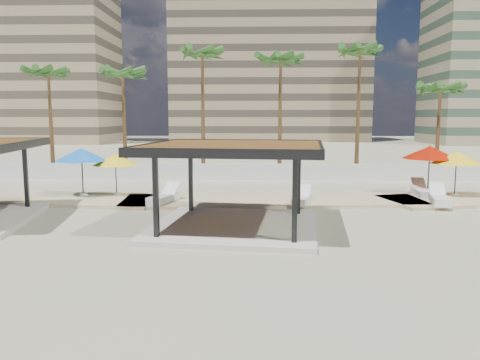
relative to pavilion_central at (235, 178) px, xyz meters
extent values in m
plane|color=tan|center=(-0.23, -0.88, -2.10)|extent=(200.00, 200.00, 0.00)
cube|color=#C6B284|center=(-12.23, 6.62, -2.04)|extent=(16.40, 6.19, 0.24)
cube|color=#C6B284|center=(1.77, 6.12, -2.04)|extent=(16.24, 5.11, 0.24)
cube|color=silver|center=(-0.23, 15.12, -1.50)|extent=(56.00, 0.30, 1.20)
cube|color=#937F60|center=(-42.23, 67.12, 12.90)|extent=(34.00, 16.00, 30.00)
cube|color=#847259|center=(3.77, 77.12, 11.90)|extent=(38.00, 16.00, 28.00)
cube|color=beige|center=(0.00, 0.00, -2.00)|extent=(7.36, 7.36, 0.20)
cube|color=black|center=(-2.79, -2.18, -0.39)|extent=(0.20, 0.20, 3.00)
cube|color=black|center=(-2.18, 2.79, -0.39)|extent=(0.20, 0.20, 3.00)
cube|color=black|center=(2.18, -2.79, -0.39)|extent=(0.20, 0.20, 3.00)
cube|color=black|center=(2.79, 2.18, -0.39)|extent=(0.20, 0.20, 3.00)
cube|color=brown|center=(0.00, 0.00, 1.25)|extent=(7.58, 7.58, 0.28)
cube|color=black|center=(-0.41, -3.38, 1.25)|extent=(6.87, 0.95, 0.34)
cube|color=black|center=(0.41, 3.38, 1.25)|extent=(6.87, 0.95, 0.34)
cube|color=black|center=(-3.38, 0.41, 1.25)|extent=(0.95, 6.87, 0.34)
cube|color=black|center=(3.38, -0.41, 1.25)|extent=(0.95, 6.87, 0.34)
cube|color=black|center=(-10.34, 3.47, -0.38)|extent=(0.21, 0.21, 3.03)
cube|color=black|center=(-9.04, 1.12, 1.28)|extent=(1.23, 6.91, 0.34)
cylinder|color=beige|center=(-7.06, 7.31, -1.86)|extent=(0.45, 0.45, 0.11)
cylinder|color=#262628|center=(-7.06, 7.31, -0.84)|extent=(0.06, 0.06, 2.16)
cone|color=yellow|center=(-7.06, 7.31, 0.09)|extent=(3.45, 3.45, 0.63)
cylinder|color=beige|center=(10.87, 8.32, -1.85)|extent=(0.53, 0.53, 0.13)
cylinder|color=#262628|center=(10.87, 8.32, -0.63)|extent=(0.07, 0.07, 2.56)
cone|color=#9D1201|center=(10.87, 8.32, 0.47)|extent=(4.10, 4.10, 0.75)
cylinder|color=beige|center=(12.06, 7.51, -1.86)|extent=(0.48, 0.48, 0.12)
cylinder|color=#262628|center=(12.06, 7.51, -0.77)|extent=(0.07, 0.07, 2.30)
cone|color=yellow|center=(12.06, 7.51, 0.22)|extent=(3.61, 3.61, 0.67)
cylinder|color=beige|center=(-8.86, 6.98, -1.86)|extent=(0.52, 0.52, 0.12)
cylinder|color=#262628|center=(-8.86, 6.98, -0.67)|extent=(0.07, 0.07, 2.48)
cone|color=blue|center=(-8.86, 6.98, 0.39)|extent=(3.25, 3.25, 0.72)
cube|color=white|center=(-3.91, 4.92, -1.76)|extent=(1.43, 2.43, 0.32)
cube|color=white|center=(-3.91, 4.92, -1.56)|extent=(1.43, 2.43, 0.07)
cube|color=white|center=(-3.65, 5.78, -1.29)|extent=(0.95, 0.98, 0.58)
cube|color=white|center=(3.22, 4.92, -1.77)|extent=(1.22, 2.16, 0.29)
cube|color=white|center=(3.22, 4.92, -1.60)|extent=(1.22, 2.16, 0.06)
cube|color=white|center=(3.42, 5.69, -1.35)|extent=(0.83, 0.86, 0.52)
cube|color=white|center=(10.22, 4.92, -1.76)|extent=(1.26, 2.38, 0.32)
cube|color=white|center=(10.22, 4.92, -1.57)|extent=(1.26, 2.38, 0.07)
cube|color=white|center=(10.41, 5.78, -1.29)|extent=(0.90, 0.92, 0.58)
cube|color=white|center=(10.25, 7.50, -1.76)|extent=(0.97, 2.26, 0.31)
cube|color=white|center=(10.25, 7.50, -1.58)|extent=(0.97, 2.26, 0.07)
cube|color=white|center=(10.33, 8.35, -1.31)|extent=(0.79, 0.82, 0.56)
cone|color=brown|center=(-15.23, 17.82, 2.00)|extent=(0.36, 0.36, 8.20)
ellipsoid|color=#28581F|center=(-15.23, 17.82, 5.85)|extent=(3.00, 3.00, 1.80)
cone|color=brown|center=(-9.23, 17.22, 1.92)|extent=(0.36, 0.36, 8.03)
ellipsoid|color=#28581F|center=(-9.23, 17.22, 5.69)|extent=(3.00, 3.00, 1.80)
cone|color=brown|center=(-3.23, 18.02, 2.72)|extent=(0.36, 0.36, 9.63)
ellipsoid|color=#28581F|center=(-3.23, 18.02, 7.28)|extent=(3.00, 3.00, 1.80)
cone|color=brown|center=(2.77, 17.52, 2.45)|extent=(0.36, 0.36, 9.09)
ellipsoid|color=#28581F|center=(2.77, 17.52, 6.74)|extent=(3.00, 3.00, 1.80)
cone|color=brown|center=(8.77, 17.72, 2.76)|extent=(0.36, 0.36, 9.71)
ellipsoid|color=#28581F|center=(8.77, 17.72, 7.36)|extent=(3.00, 3.00, 1.80)
cone|color=brown|center=(14.77, 17.32, 1.33)|extent=(0.36, 0.36, 6.86)
ellipsoid|color=#28581F|center=(14.77, 17.32, 4.52)|extent=(3.00, 3.00, 1.80)
camera|label=1|loc=(0.75, -18.78, 2.42)|focal=35.00mm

